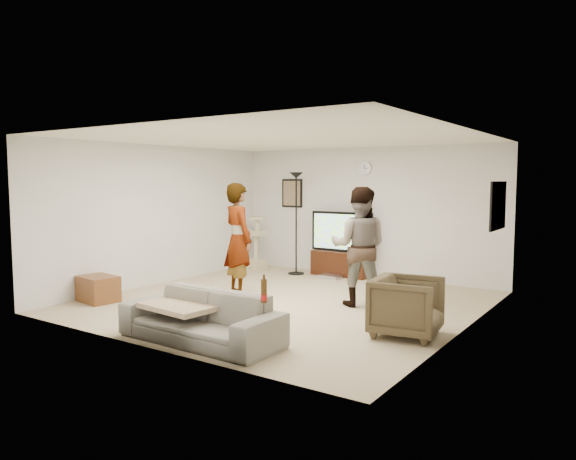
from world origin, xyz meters
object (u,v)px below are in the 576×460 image
Objects in this scene: tv_stand at (341,263)px; side_table at (98,289)px; cat_tree at (256,242)px; armchair at (407,307)px; person_left at (238,240)px; tv at (342,232)px; beer_bottle at (264,291)px; person_right at (359,247)px; floor_lamp at (296,224)px; sofa at (201,317)px.

tv_stand reaches higher than side_table.
armchair is at bearing -32.69° from cat_tree.
tv_stand is 1.95m from cat_tree.
tv is at bearing -76.41° from person_left.
person_right is at bearing 94.95° from beer_bottle.
beer_bottle is at bearing -51.54° from cat_tree.
person_left reaches higher than beer_bottle.
person_right reaches higher than tv.
beer_bottle is at bearing -70.88° from tv_stand.
person_left is at bearing -81.57° from floor_lamp.
beer_bottle is (1.65, -4.76, 0.47)m from tv_stand.
tv_stand is 1.93× the size of side_table.
tv is 4.65m from side_table.
armchair is (2.62, -3.19, 0.12)m from tv_stand.
floor_lamp is 5.07m from beer_bottle.
tv is 0.73× the size of person_right.
tv is 4.16m from armchair.
armchair reaches higher than side_table.
tv reaches higher than tv_stand.
floor_lamp is 2.84m from person_right.
tv_stand is 2.69m from person_left.
cat_tree is 1.42× the size of armchair.
side_table is (-2.76, 0.63, -0.09)m from sofa.
person_right is (1.42, -2.08, 0.65)m from tv_stand.
beer_bottle is (2.49, -4.41, -0.31)m from floor_lamp.
person_left reaches higher than tv.
floor_lamp is at bearing 119.46° from beer_bottle.
tv is at bearing 0.00° from tv_stand.
cat_tree reaches higher than tv_stand.
person_left is 2.31× the size of armchair.
cat_tree is 0.56× the size of sofa.
tv_stand is 4.13m from armchair.
sofa is 2.83m from side_table.
floor_lamp is at bearing 72.58° from side_table.
tv is at bearing 99.38° from sofa.
tv is 5.04m from beer_bottle.
person_right is 2.25× the size of armchair.
sofa is 2.52× the size of armchair.
beer_bottle reaches higher than sofa.
armchair is at bearing -50.58° from tv_stand.
floor_lamp is 1.11× the size of person_left.
tv_stand is at bearing 63.88° from side_table.
side_table is at bearing 167.75° from sofa.
tv is 0.64× the size of floor_lamp.
tv_stand is at bearing -76.91° from person_right.
armchair is at bearing -50.58° from tv.
beer_bottle is (2.16, -2.21, -0.21)m from person_left.
armchair is 4.74m from side_table.
floor_lamp is 1.02× the size of sofa.
floor_lamp is 2.23m from person_left.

